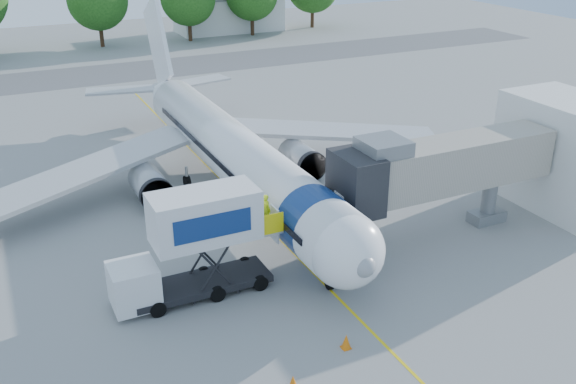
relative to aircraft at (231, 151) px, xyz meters
name	(u,v)px	position (x,y,z in m)	size (l,w,h in m)	color
ground	(256,215)	(0.00, -4.12, -2.95)	(160.00, 160.00, 0.00)	gray
guidance_line	(256,215)	(0.00, -4.12, -2.94)	(0.15, 70.00, 0.01)	yellow
taxiway_strip	(115,73)	(0.00, 37.88, -2.94)	(120.00, 10.00, 0.01)	#59595B
aircraft	(231,151)	(0.00, 0.00, 0.00)	(34.17, 37.73, 11.35)	white
jet_bridge	(433,168)	(7.99, -11.12, 1.39)	(13.90, 3.20, 6.60)	#A99F91
terminal_stub	(566,154)	(18.50, -11.12, 0.55)	(5.00, 8.00, 7.00)	silver
catering_hiloader	(193,246)	(-6.27, -11.12, -0.19)	(8.50, 2.44, 5.50)	black
ground_tug	(402,360)	(-0.46, -20.56, -2.25)	(3.71, 2.67, 1.34)	silver
safety_cone_a	(346,342)	(-1.67, -18.12, -2.61)	(0.44, 0.44, 0.70)	orange
safety_cone_b	(293,384)	(-5.00, -19.58, -2.57)	(0.49, 0.49, 0.78)	orange
outbuilding_right	(229,14)	(22.00, 57.88, -0.29)	(16.40, 7.40, 5.30)	silver
tree_d	(97,0)	(1.73, 54.05, 3.34)	(8.12, 8.12, 10.36)	#382314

